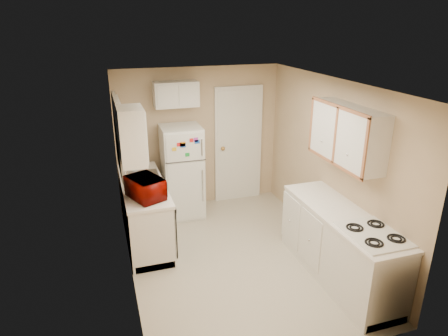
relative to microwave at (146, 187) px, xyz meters
name	(u,v)px	position (x,y,z in m)	size (l,w,h in m)	color
floor	(235,257)	(1.11, -0.37, -1.05)	(3.80, 3.80, 0.00)	beige
ceiling	(237,83)	(1.11, -0.37, 1.35)	(3.80, 3.80, 0.00)	white
wall_left	(125,191)	(-0.29, -0.37, 0.15)	(3.80, 3.80, 0.00)	tan
wall_right	(331,166)	(2.51, -0.37, 0.15)	(3.80, 3.80, 0.00)	tan
wall_back	(199,138)	(1.11, 1.53, 0.15)	(2.80, 2.80, 0.00)	tan
wall_front	(308,255)	(1.11, -2.27, 0.15)	(2.80, 2.80, 0.00)	tan
left_counter	(145,211)	(0.01, 0.53, -0.60)	(0.60, 1.80, 0.90)	silver
dishwasher	(172,225)	(0.30, -0.07, -0.56)	(0.03, 0.58, 0.72)	black
sink	(142,182)	(0.01, 0.68, -0.19)	(0.54, 0.74, 0.16)	gray
microwave	(146,187)	(0.00, 0.00, 0.00)	(0.29, 0.52, 0.34)	#810902
soap_bottle	(135,164)	(-0.04, 1.09, -0.05)	(0.08, 0.08, 0.17)	white
window_blinds	(119,135)	(-0.25, 0.68, 0.55)	(0.10, 0.98, 1.08)	silver
upper_cabinet_left	(132,136)	(-0.14, -0.15, 0.75)	(0.30, 0.45, 0.70)	silver
refrigerator	(182,172)	(0.72, 1.14, -0.28)	(0.63, 0.61, 1.53)	silver
cabinet_over_fridge	(176,94)	(0.71, 1.38, 0.95)	(0.70, 0.30, 0.40)	silver
interior_door	(238,145)	(1.81, 1.49, -0.03)	(0.86, 0.06, 2.08)	silver
right_counter	(339,245)	(2.21, -1.17, -0.60)	(0.60, 2.00, 0.90)	silver
stove	(369,270)	(2.26, -1.72, -0.61)	(0.59, 0.73, 0.89)	silver
upper_cabinet_right	(347,134)	(2.36, -0.87, 0.75)	(0.30, 1.20, 0.70)	silver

